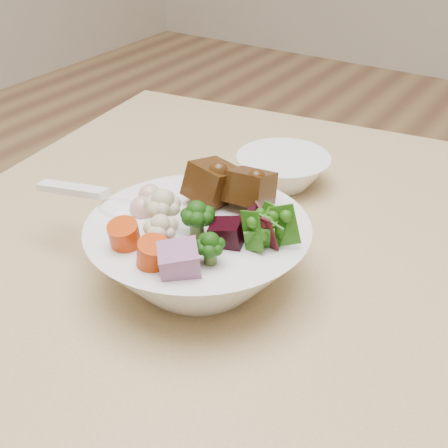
% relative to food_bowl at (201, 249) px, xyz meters
% --- Properties ---
extents(food_bowl, '(0.25, 0.25, 0.13)m').
position_rel_food_bowl_xyz_m(food_bowl, '(0.00, 0.00, 0.00)').
color(food_bowl, white).
rests_on(food_bowl, dining_table).
extents(soup_spoon, '(0.15, 0.05, 0.03)m').
position_rel_food_bowl_xyz_m(soup_spoon, '(-0.12, -0.02, 0.03)').
color(soup_spoon, white).
rests_on(soup_spoon, food_bowl).
extents(side_bowl, '(0.14, 0.14, 0.05)m').
position_rel_food_bowl_xyz_m(side_bowl, '(-0.03, 0.26, -0.02)').
color(side_bowl, white).
rests_on(side_bowl, dining_table).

